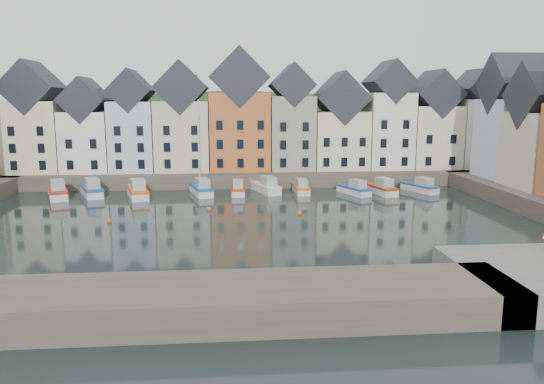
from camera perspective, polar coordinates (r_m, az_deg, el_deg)
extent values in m
plane|color=black|center=(52.66, -2.73, -3.75)|extent=(260.00, 260.00, 0.00)
cube|color=#4A4138|center=(81.94, -3.55, 1.97)|extent=(90.00, 16.00, 2.00)
cube|color=#4A4138|center=(32.37, -19.50, -11.55)|extent=(50.00, 6.00, 2.00)
ellipsoid|color=#243219|center=(111.40, -3.77, -5.83)|extent=(153.60, 70.40, 64.00)
sphere|color=black|center=(102.81, -11.75, 7.75)|extent=(5.77, 5.77, 5.77)
sphere|color=black|center=(115.07, 8.61, 7.79)|extent=(5.27, 5.27, 5.27)
sphere|color=black|center=(110.65, 12.94, 7.44)|extent=(5.07, 5.07, 5.07)
sphere|color=black|center=(107.61, 3.76, 7.57)|extent=(5.01, 5.01, 5.01)
sphere|color=black|center=(113.65, -23.41, 6.27)|extent=(3.94, 3.94, 3.94)
sphere|color=black|center=(115.45, 10.36, 7.71)|extent=(5.21, 5.21, 5.21)
sphere|color=black|center=(109.88, -2.92, 7.89)|extent=(5.45, 5.45, 5.45)
sphere|color=black|center=(107.16, 16.95, 6.81)|extent=(4.49, 4.49, 4.49)
cube|color=#ECE6C6|center=(83.85, -24.01, 5.45)|extent=(7.67, 8.00, 10.07)
cube|color=black|center=(83.68, -24.35, 10.18)|extent=(7.67, 8.16, 7.67)
cube|color=white|center=(81.83, -19.14, 5.15)|extent=(6.56, 8.00, 8.61)
cube|color=black|center=(81.59, -19.38, 9.30)|extent=(6.56, 8.16, 6.56)
cube|color=silver|center=(80.43, -14.63, 5.81)|extent=(6.20, 8.00, 10.02)
cube|color=black|center=(80.24, -14.84, 10.47)|extent=(6.20, 8.16, 6.20)
cube|color=beige|center=(79.54, -9.56, 5.98)|extent=(7.70, 8.00, 10.08)
cube|color=black|center=(79.36, -9.71, 10.98)|extent=(7.70, 8.16, 7.70)
cube|color=#C06A37|center=(79.27, -3.52, 6.52)|extent=(8.69, 8.00, 11.28)
cube|color=black|center=(79.16, -3.58, 12.16)|extent=(8.69, 8.16, 8.69)
cube|color=gray|center=(79.85, 2.06, 6.38)|extent=(6.43, 8.00, 10.78)
cube|color=black|center=(79.69, 2.09, 11.39)|extent=(6.43, 8.16, 6.43)
cube|color=beige|center=(81.13, 7.20, 5.58)|extent=(7.88, 8.00, 8.56)
cube|color=black|center=(80.88, 7.30, 9.98)|extent=(7.88, 8.16, 7.88)
cube|color=white|center=(82.88, 12.22, 6.46)|extent=(6.50, 8.00, 11.27)
cube|color=black|center=(82.76, 12.41, 11.47)|extent=(6.50, 8.16, 6.50)
cube|color=#ECE6C6|center=(85.27, 16.73, 5.71)|extent=(7.23, 8.00, 9.32)
cube|color=black|center=(85.06, 16.95, 10.04)|extent=(7.23, 8.16, 7.23)
cube|color=white|center=(87.98, 20.92, 5.92)|extent=(6.18, 8.00, 10.32)
cube|color=black|center=(87.82, 21.20, 10.27)|extent=(6.18, 8.16, 6.18)
cube|color=silver|center=(77.46, 24.49, 5.21)|extent=(7.47, 8.00, 10.38)
cube|color=black|center=(77.28, 24.88, 10.51)|extent=(7.62, 8.00, 8.00)
sphere|color=#D26218|center=(60.43, -6.82, -1.85)|extent=(0.50, 0.50, 0.50)
sphere|color=#D26218|center=(58.00, 3.01, -2.30)|extent=(0.50, 0.50, 0.50)
sphere|color=#D26218|center=(56.82, -17.13, -3.01)|extent=(0.50, 0.50, 0.50)
cube|color=silver|center=(73.08, -22.05, -0.24)|extent=(4.26, 7.12, 1.25)
cube|color=#AB2D18|center=(72.97, -22.09, 0.28)|extent=(4.41, 7.28, 0.28)
cube|color=#A0A4A8|center=(71.85, -22.08, 0.69)|extent=(2.43, 3.11, 1.37)
cube|color=silver|center=(72.94, -18.82, -0.06)|extent=(4.37, 7.00, 1.23)
cube|color=#1E4E8D|center=(72.83, -18.85, 0.46)|extent=(4.52, 7.17, 0.28)
cube|color=#A0A4A8|center=(71.74, -18.77, 0.87)|extent=(2.46, 3.08, 1.35)
cube|color=silver|center=(70.13, -14.24, -0.22)|extent=(3.76, 7.16, 1.26)
cube|color=#D26218|center=(70.02, -14.27, 0.34)|extent=(3.91, 7.32, 0.29)
cube|color=#A0A4A8|center=(68.90, -14.21, 0.76)|extent=(2.26, 3.07, 1.37)
cube|color=silver|center=(70.48, -7.63, 0.04)|extent=(3.44, 6.71, 1.18)
cube|color=#1E4E8D|center=(70.37, -7.64, 0.55)|extent=(3.58, 6.86, 0.27)
cube|color=#A0A4A8|center=(69.33, -7.49, 0.95)|extent=(2.08, 2.86, 1.29)
cylinder|color=silver|center=(70.31, -7.85, 4.99)|extent=(0.15, 0.15, 11.79)
cube|color=silver|center=(70.40, -3.66, 0.06)|extent=(1.79, 5.62, 1.03)
cube|color=#AB2D18|center=(70.30, -3.66, 0.50)|extent=(1.89, 5.74, 0.23)
cube|color=#A0A4A8|center=(69.38, -3.67, 0.84)|extent=(1.35, 2.26, 1.12)
cube|color=silver|center=(71.52, -0.69, 0.27)|extent=(3.78, 6.68, 1.17)
cube|color=silver|center=(71.41, -0.69, 0.78)|extent=(3.92, 6.83, 0.27)
cube|color=#A0A4A8|center=(70.43, -0.40, 1.18)|extent=(2.20, 2.89, 1.28)
cube|color=silver|center=(71.25, 3.13, 0.18)|extent=(1.71, 5.56, 1.02)
cube|color=#D26218|center=(71.16, 3.14, 0.62)|extent=(1.80, 5.68, 0.23)
cube|color=#A0A4A8|center=(70.26, 3.24, 0.96)|extent=(1.31, 2.23, 1.11)
cube|color=silver|center=(70.96, 8.77, 0.04)|extent=(3.71, 5.91, 1.04)
cube|color=#1E4E8D|center=(70.86, 8.78, 0.49)|extent=(3.84, 6.05, 0.24)
cube|color=#A0A4A8|center=(70.09, 9.19, 0.85)|extent=(2.08, 2.60, 1.14)
cube|color=silver|center=(71.95, 11.56, 0.12)|extent=(3.21, 6.53, 1.15)
cube|color=#AB2D18|center=(71.85, 11.58, 0.61)|extent=(3.34, 6.67, 0.26)
cube|color=#A0A4A8|center=(70.94, 11.96, 0.99)|extent=(1.98, 2.77, 1.25)
cube|color=silver|center=(74.75, 15.57, 0.30)|extent=(3.78, 5.94, 1.05)
cube|color=#1E4E8D|center=(74.65, 15.60, 0.73)|extent=(3.91, 6.08, 0.24)
cube|color=#A0A4A8|center=(73.95, 16.07, 1.07)|extent=(2.11, 2.62, 1.14)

